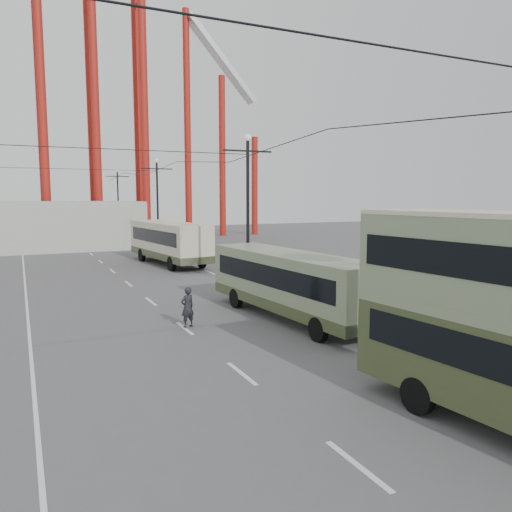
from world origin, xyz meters
TOP-DOWN VIEW (x-y plane):
  - ground at (0.00, 0.00)m, footprint 160.00×160.00m
  - road_markings at (-0.86, 19.70)m, footprint 12.52×120.00m
  - lamp_post_mid at (5.60, 18.00)m, footprint 3.20×0.44m
  - lamp_post_far at (5.60, 40.00)m, footprint 3.20×0.44m
  - lamp_post_distant at (5.60, 62.00)m, footprint 3.20×0.44m
  - roller_coaster at (-2.49, 56.89)m, footprint 52.95×5.00m
  - fairground_shed at (-6.00, 47.00)m, footprint 22.00×10.00m
  - single_decker_green at (3.88, 9.60)m, footprint 3.31×10.85m
  - single_decker_cream at (3.87, 29.82)m, footprint 4.03×11.31m
  - pedestrian at (-0.82, 10.15)m, footprint 0.74×0.60m

SIDE VIEW (x-z plane):
  - ground at x=0.00m, z-range 0.00..0.00m
  - road_markings at x=-0.86m, z-range 0.00..0.01m
  - pedestrian at x=-0.82m, z-range 0.00..1.75m
  - single_decker_green at x=3.88m, z-range 0.19..3.22m
  - single_decker_cream at x=3.87m, z-range 0.22..3.66m
  - fairground_shed at x=-6.00m, z-range 0.00..5.00m
  - lamp_post_mid at x=5.60m, z-range 0.02..9.34m
  - lamp_post_far at x=5.60m, z-range 0.02..9.34m
  - lamp_post_distant at x=5.60m, z-range 0.02..9.34m
  - roller_coaster at x=-2.49m, z-range -4.82..50.66m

